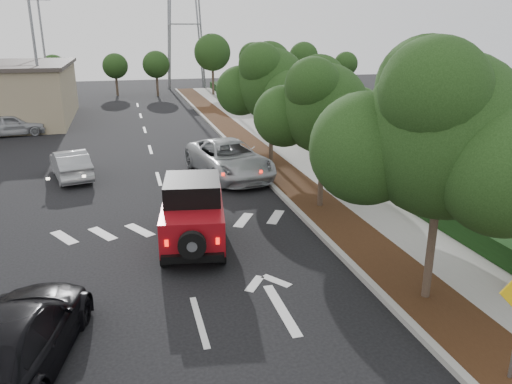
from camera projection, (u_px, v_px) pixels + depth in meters
name	position (u px, v px, depth m)	size (l,w,h in m)	color
ground	(199.00, 321.00, 11.56)	(120.00, 120.00, 0.00)	black
curb	(257.00, 170.00, 23.68)	(0.20, 70.00, 0.15)	#9E9B93
planting_strip	(277.00, 169.00, 23.93)	(1.80, 70.00, 0.12)	black
sidewalk	(314.00, 166.00, 24.40)	(2.00, 70.00, 0.12)	gray
hedge	(341.00, 158.00, 24.64)	(0.80, 70.00, 0.80)	black
transmission_tower	(187.00, 89.00, 57.11)	(7.00, 4.00, 28.00)	slate
street_tree_near	(425.00, 300.00, 12.47)	(3.80, 3.80, 5.92)	black
street_tree_mid	(320.00, 208.00, 18.90)	(3.20, 3.20, 5.32)	black
street_tree_far	(271.00, 165.00, 24.87)	(3.40, 3.40, 5.62)	black
light_pole_a	(46.00, 129.00, 33.84)	(2.00, 0.22, 9.00)	slate
light_pole_b	(51.00, 105.00, 44.61)	(2.00, 0.22, 9.00)	slate
red_jeep	(193.00, 212.00, 15.43)	(2.37, 4.27, 2.10)	black
silver_suv_ahead	(229.00, 159.00, 22.81)	(2.68, 5.82, 1.62)	#A7AAAE
black_suv_oncoming	(16.00, 338.00, 9.73)	(1.99, 4.89, 1.42)	black
silver_sedan_oncoming	(71.00, 164.00, 22.51)	(1.38, 3.95, 1.30)	#929599
parked_suv	(11.00, 125.00, 31.55)	(1.66, 4.13, 1.41)	#9EA0A5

